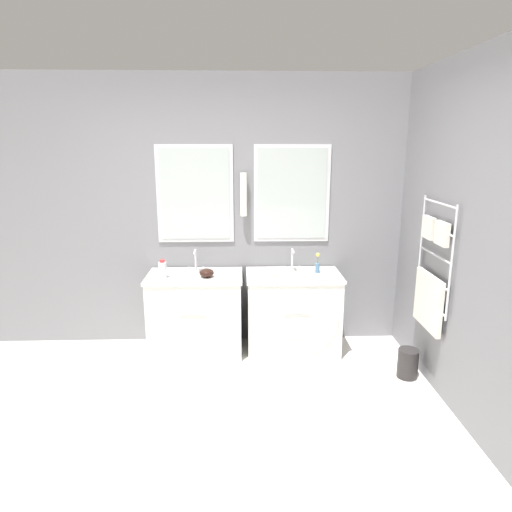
{
  "coord_description": "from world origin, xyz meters",
  "views": [
    {
      "loc": [
        0.18,
        -2.46,
        1.97
      ],
      "look_at": [
        0.3,
        1.35,
        1.02
      ],
      "focal_mm": 32.0,
      "sensor_mm": 36.0,
      "label": 1
    }
  ],
  "objects_px": {
    "flower_vase": "(318,265)",
    "amenity_bowl": "(207,273)",
    "vanity_right": "(293,313)",
    "toiletry_bottle": "(163,269)",
    "waste_bin": "(408,363)",
    "vanity_left": "(196,314)"
  },
  "relations": [
    {
      "from": "flower_vase",
      "to": "amenity_bowl",
      "type": "bearing_deg",
      "value": -173.99
    },
    {
      "from": "vanity_right",
      "to": "amenity_bowl",
      "type": "height_order",
      "value": "amenity_bowl"
    },
    {
      "from": "toiletry_bottle",
      "to": "flower_vase",
      "type": "relative_size",
      "value": 0.87
    },
    {
      "from": "amenity_bowl",
      "to": "waste_bin",
      "type": "height_order",
      "value": "amenity_bowl"
    },
    {
      "from": "vanity_left",
      "to": "vanity_right",
      "type": "xyz_separation_m",
      "value": [
        0.93,
        0.0,
        0.0
      ]
    },
    {
      "from": "vanity_left",
      "to": "toiletry_bottle",
      "type": "height_order",
      "value": "toiletry_bottle"
    },
    {
      "from": "vanity_left",
      "to": "flower_vase",
      "type": "xyz_separation_m",
      "value": [
        1.16,
        0.06,
        0.46
      ]
    },
    {
      "from": "vanity_right",
      "to": "amenity_bowl",
      "type": "xyz_separation_m",
      "value": [
        -0.81,
        -0.05,
        0.42
      ]
    },
    {
      "from": "vanity_right",
      "to": "waste_bin",
      "type": "distance_m",
      "value": 1.11
    },
    {
      "from": "vanity_right",
      "to": "waste_bin",
      "type": "xyz_separation_m",
      "value": [
        0.93,
        -0.54,
        -0.26
      ]
    },
    {
      "from": "amenity_bowl",
      "to": "flower_vase",
      "type": "distance_m",
      "value": 1.05
    },
    {
      "from": "vanity_right",
      "to": "amenity_bowl",
      "type": "bearing_deg",
      "value": -176.77
    },
    {
      "from": "vanity_right",
      "to": "amenity_bowl",
      "type": "distance_m",
      "value": 0.91
    },
    {
      "from": "vanity_left",
      "to": "flower_vase",
      "type": "distance_m",
      "value": 1.25
    },
    {
      "from": "amenity_bowl",
      "to": "waste_bin",
      "type": "distance_m",
      "value": 1.93
    },
    {
      "from": "vanity_left",
      "to": "toiletry_bottle",
      "type": "distance_m",
      "value": 0.54
    },
    {
      "from": "toiletry_bottle",
      "to": "waste_bin",
      "type": "height_order",
      "value": "toiletry_bottle"
    },
    {
      "from": "flower_vase",
      "to": "waste_bin",
      "type": "height_order",
      "value": "flower_vase"
    },
    {
      "from": "vanity_right",
      "to": "vanity_left",
      "type": "bearing_deg",
      "value": 180.0
    },
    {
      "from": "toiletry_bottle",
      "to": "vanity_right",
      "type": "bearing_deg",
      "value": 2.54
    },
    {
      "from": "toiletry_bottle",
      "to": "amenity_bowl",
      "type": "relative_size",
      "value": 1.28
    },
    {
      "from": "vanity_right",
      "to": "flower_vase",
      "type": "xyz_separation_m",
      "value": [
        0.23,
        0.06,
        0.46
      ]
    }
  ]
}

